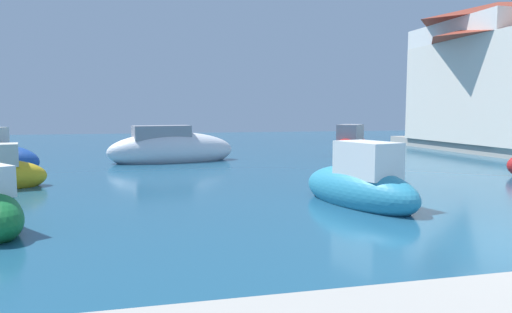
{
  "coord_description": "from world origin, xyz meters",
  "views": [
    {
      "loc": [
        -5.98,
        -6.01,
        2.2
      ],
      "look_at": [
        -2.23,
        9.55,
        0.61
      ],
      "focal_mm": 32.68,
      "sensor_mm": 36.0,
      "label": 1
    }
  ],
  "objects_px": {
    "moored_boat_3": "(171,149)",
    "waterfront_building_annex": "(494,71)",
    "moored_boat_0": "(351,146)",
    "waterfront_building_far": "(510,80)",
    "moored_boat_4": "(360,186)"
  },
  "relations": [
    {
      "from": "moored_boat_0",
      "to": "waterfront_building_far",
      "type": "bearing_deg",
      "value": -51.8
    },
    {
      "from": "moored_boat_4",
      "to": "waterfront_building_far",
      "type": "xyz_separation_m",
      "value": [
        14.1,
        11.25,
        3.38
      ]
    },
    {
      "from": "moored_boat_0",
      "to": "waterfront_building_far",
      "type": "height_order",
      "value": "waterfront_building_far"
    },
    {
      "from": "moored_boat_3",
      "to": "waterfront_building_far",
      "type": "distance_m",
      "value": 18.18
    },
    {
      "from": "moored_boat_4",
      "to": "moored_boat_0",
      "type": "bearing_deg",
      "value": -39.88
    },
    {
      "from": "moored_boat_4",
      "to": "waterfront_building_annex",
      "type": "distance_m",
      "value": 19.18
    },
    {
      "from": "moored_boat_3",
      "to": "moored_boat_4",
      "type": "height_order",
      "value": "moored_boat_3"
    },
    {
      "from": "waterfront_building_annex",
      "to": "moored_boat_4",
      "type": "bearing_deg",
      "value": -138.64
    },
    {
      "from": "moored_boat_3",
      "to": "waterfront_building_annex",
      "type": "relative_size",
      "value": 0.72
    },
    {
      "from": "moored_boat_0",
      "to": "moored_boat_4",
      "type": "relative_size",
      "value": 1.05
    },
    {
      "from": "moored_boat_0",
      "to": "moored_boat_4",
      "type": "bearing_deg",
      "value": -164.83
    },
    {
      "from": "moored_boat_3",
      "to": "moored_boat_4",
      "type": "distance_m",
      "value": 11.08
    },
    {
      "from": "moored_boat_0",
      "to": "waterfront_building_far",
      "type": "xyz_separation_m",
      "value": [
        8.95,
        -0.19,
        3.37
      ]
    },
    {
      "from": "moored_boat_4",
      "to": "waterfront_building_annex",
      "type": "xyz_separation_m",
      "value": [
        14.1,
        12.41,
        3.92
      ]
    },
    {
      "from": "moored_boat_0",
      "to": "moored_boat_4",
      "type": "height_order",
      "value": "moored_boat_0"
    }
  ]
}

